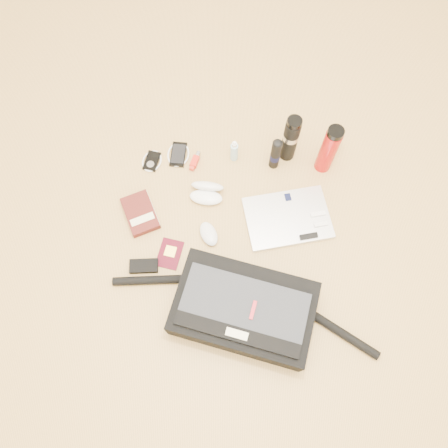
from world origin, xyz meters
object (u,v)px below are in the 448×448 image
Objects in this scene: messenger_bag at (243,309)px; laptop at (288,218)px; book at (141,213)px; thermos_red at (329,150)px; thermos_black at (290,139)px.

messenger_bag is 2.66× the size of laptop.
thermos_red reaches higher than book.
messenger_bag reaches higher than book.
thermos_red reaches higher than messenger_bag.
book is 0.83× the size of thermos_black.
thermos_black reaches higher than laptop.
messenger_bag is 0.44m from laptop.
messenger_bag is at bearing -67.14° from book.
laptop is 0.34m from thermos_black.
thermos_black is (0.22, 0.71, 0.06)m from messenger_bag.
book is at bearing -163.70° from thermos_red.
laptop is (0.20, 0.39, -0.05)m from messenger_bag.
messenger_bag is at bearing -119.81° from thermos_red.
messenger_bag reaches higher than laptop.
book is at bearing 167.80° from laptop.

